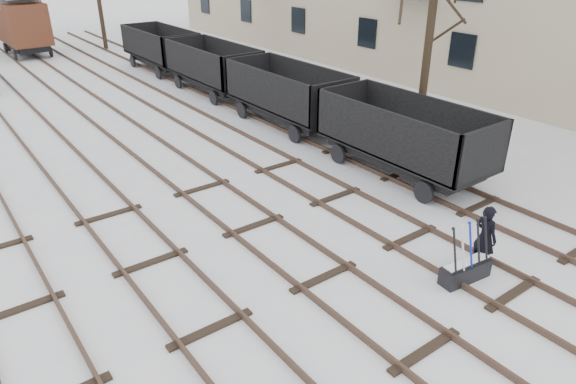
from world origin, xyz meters
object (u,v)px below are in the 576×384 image
worker (485,237)px  freight_wagon_a (402,147)px  ground_frame (465,270)px  box_van_wagon (21,21)px

worker → freight_wagon_a: (2.66, 4.99, 0.11)m
ground_frame → worker: worker is taller
ground_frame → box_van_wagon: size_ratio=0.29×
ground_frame → freight_wagon_a: 6.16m
ground_frame → freight_wagon_a: bearing=62.5°
ground_frame → box_van_wagon: 34.26m
ground_frame → worker: size_ratio=0.90×
freight_wagon_a → ground_frame: bearing=-123.8°
freight_wagon_a → box_van_wagon: box_van_wagon is taller
ground_frame → box_van_wagon: (-2.10, 34.14, 1.96)m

